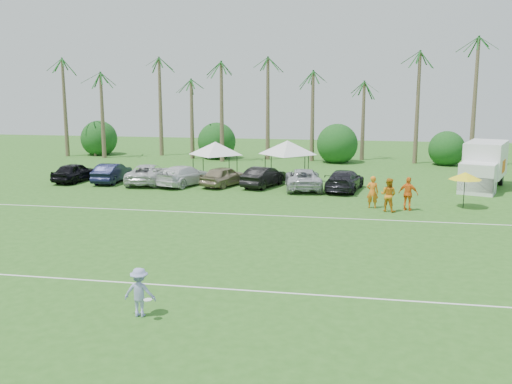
# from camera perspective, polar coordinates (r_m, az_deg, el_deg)

# --- Properties ---
(ground) EXTENTS (120.00, 120.00, 0.00)m
(ground) POSITION_cam_1_polar(r_m,az_deg,el_deg) (20.27, -14.25, -10.72)
(ground) COLOR #2C611D
(ground) RESTS_ON ground
(field_lines) EXTENTS (80.00, 12.10, 0.01)m
(field_lines) POSITION_cam_1_polar(r_m,az_deg,el_deg) (27.36, -7.30, -4.84)
(field_lines) COLOR white
(field_lines) RESTS_ON ground
(palm_tree_0) EXTENTS (2.40, 2.40, 8.90)m
(palm_tree_0) POSITION_cam_1_polar(r_m,az_deg,el_deg) (62.78, -18.62, 10.30)
(palm_tree_0) COLOR brown
(palm_tree_0) RESTS_ON ground
(palm_tree_1) EXTENTS (2.40, 2.40, 9.90)m
(palm_tree_1) POSITION_cam_1_polar(r_m,az_deg,el_deg) (60.55, -14.44, 11.35)
(palm_tree_1) COLOR brown
(palm_tree_1) RESTS_ON ground
(palm_tree_2) EXTENTS (2.40, 2.40, 10.90)m
(palm_tree_2) POSITION_cam_1_polar(r_m,az_deg,el_deg) (58.68, -9.93, 12.39)
(palm_tree_2) COLOR brown
(palm_tree_2) RESTS_ON ground
(palm_tree_3) EXTENTS (2.40, 2.40, 11.90)m
(palm_tree_3) POSITION_cam_1_polar(r_m,az_deg,el_deg) (57.47, -6.11, 13.38)
(palm_tree_3) COLOR brown
(palm_tree_3) RESTS_ON ground
(palm_tree_4) EXTENTS (2.40, 2.40, 8.90)m
(palm_tree_4) POSITION_cam_1_polar(r_m,az_deg,el_deg) (56.41, -2.08, 10.86)
(palm_tree_4) COLOR brown
(palm_tree_4) RESTS_ON ground
(palm_tree_5) EXTENTS (2.40, 2.40, 9.90)m
(palm_tree_5) POSITION_cam_1_polar(r_m,az_deg,el_deg) (55.70, 2.02, 11.76)
(palm_tree_5) COLOR brown
(palm_tree_5) RESTS_ON ground
(palm_tree_6) EXTENTS (2.40, 2.40, 10.90)m
(palm_tree_6) POSITION_cam_1_polar(r_m,az_deg,el_deg) (55.28, 6.23, 12.60)
(palm_tree_6) COLOR brown
(palm_tree_6) RESTS_ON ground
(palm_tree_7) EXTENTS (2.40, 2.40, 11.90)m
(palm_tree_7) POSITION_cam_1_polar(r_m,az_deg,el_deg) (55.17, 10.51, 13.38)
(palm_tree_7) COLOR brown
(palm_tree_7) RESTS_ON ground
(palm_tree_8) EXTENTS (2.40, 2.40, 8.90)m
(palm_tree_8) POSITION_cam_1_polar(r_m,az_deg,el_deg) (55.31, 15.69, 10.48)
(palm_tree_8) COLOR brown
(palm_tree_8) RESTS_ON ground
(palm_tree_9) EXTENTS (2.40, 2.40, 9.90)m
(palm_tree_9) POSITION_cam_1_polar(r_m,az_deg,el_deg) (55.99, 20.93, 11.07)
(palm_tree_9) COLOR brown
(palm_tree_9) RESTS_ON ground
(bush_tree_0) EXTENTS (4.00, 4.00, 4.00)m
(bush_tree_0) POSITION_cam_1_polar(r_m,az_deg,el_deg) (62.54, -15.45, 5.25)
(bush_tree_0) COLOR brown
(bush_tree_0) RESTS_ON ground
(bush_tree_1) EXTENTS (4.00, 4.00, 4.00)m
(bush_tree_1) POSITION_cam_1_polar(r_m,az_deg,el_deg) (58.10, -3.77, 5.22)
(bush_tree_1) COLOR brown
(bush_tree_1) RESTS_ON ground
(bush_tree_2) EXTENTS (4.00, 4.00, 4.00)m
(bush_tree_2) POSITION_cam_1_polar(r_m,az_deg,el_deg) (56.40, 8.19, 4.97)
(bush_tree_2) COLOR brown
(bush_tree_2) RESTS_ON ground
(bush_tree_3) EXTENTS (4.00, 4.00, 4.00)m
(bush_tree_3) POSITION_cam_1_polar(r_m,az_deg,el_deg) (56.91, 18.33, 4.59)
(bush_tree_3) COLOR brown
(bush_tree_3) RESTS_ON ground
(sideline_player_a) EXTENTS (0.74, 0.52, 1.95)m
(sideline_player_a) POSITION_cam_1_polar(r_m,az_deg,el_deg) (34.77, 11.57, -0.00)
(sideline_player_a) COLOR orange
(sideline_player_a) RESTS_ON ground
(sideline_player_b) EXTENTS (1.18, 1.07, 1.98)m
(sideline_player_b) POSITION_cam_1_polar(r_m,az_deg,el_deg) (33.99, 13.10, -0.28)
(sideline_player_b) COLOR orange
(sideline_player_b) RESTS_ON ground
(sideline_player_c) EXTENTS (1.26, 0.86, 1.99)m
(sideline_player_c) POSITION_cam_1_polar(r_m,az_deg,el_deg) (34.57, 14.99, -0.18)
(sideline_player_c) COLOR orange
(sideline_player_c) RESTS_ON ground
(box_truck) EXTENTS (4.36, 6.78, 3.27)m
(box_truck) POSITION_cam_1_polar(r_m,az_deg,el_deg) (43.60, 21.81, 2.61)
(box_truck) COLOR white
(box_truck) RESTS_ON ground
(canopy_tent_left) EXTENTS (4.30, 4.30, 3.48)m
(canopy_tent_left) POSITION_cam_1_polar(r_m,az_deg,el_deg) (44.04, -4.09, 5.03)
(canopy_tent_left) COLOR black
(canopy_tent_left) RESTS_ON ground
(canopy_tent_right) EXTENTS (4.53, 4.53, 3.67)m
(canopy_tent_right) POSITION_cam_1_polar(r_m,az_deg,el_deg) (43.32, 3.18, 5.16)
(canopy_tent_right) COLOR black
(canopy_tent_right) RESTS_ON ground
(market_umbrella) EXTENTS (1.95, 1.95, 2.17)m
(market_umbrella) POSITION_cam_1_polar(r_m,az_deg,el_deg) (36.17, 20.19, 1.52)
(market_umbrella) COLOR black
(market_umbrella) RESTS_ON ground
(frisbee_player) EXTENTS (1.05, 0.74, 1.59)m
(frisbee_player) POSITION_cam_1_polar(r_m,az_deg,el_deg) (18.75, -11.56, -9.79)
(frisbee_player) COLOR #949AD2
(frisbee_player) RESTS_ON ground
(parked_car_0) EXTENTS (2.27, 4.48, 1.46)m
(parked_car_0) POSITION_cam_1_polar(r_m,az_deg,el_deg) (45.61, -17.65, 1.90)
(parked_car_0) COLOR black
(parked_car_0) RESTS_ON ground
(parked_car_1) EXTENTS (1.61, 4.46, 1.46)m
(parked_car_1) POSITION_cam_1_polar(r_m,az_deg,el_deg) (44.53, -14.20, 1.88)
(parked_car_1) COLOR black
(parked_car_1) RESTS_ON ground
(parked_car_2) EXTENTS (2.90, 5.46, 1.46)m
(parked_car_2) POSITION_cam_1_polar(r_m,az_deg,el_deg) (43.40, -10.71, 1.80)
(parked_car_2) COLOR silver
(parked_car_2) RESTS_ON ground
(parked_car_3) EXTENTS (3.72, 5.43, 1.46)m
(parked_car_3) POSITION_cam_1_polar(r_m,az_deg,el_deg) (42.22, -7.13, 1.65)
(parked_car_3) COLOR silver
(parked_car_3) RESTS_ON ground
(parked_car_4) EXTENTS (3.22, 4.62, 1.46)m
(parked_car_4) POSITION_cam_1_polar(r_m,az_deg,el_deg) (41.70, -3.21, 1.61)
(parked_car_4) COLOR gray
(parked_car_4) RESTS_ON ground
(parked_car_5) EXTENTS (2.88, 4.69, 1.46)m
(parked_car_5) POSITION_cam_1_polar(r_m,az_deg,el_deg) (41.33, 0.79, 1.54)
(parked_car_5) COLOR black
(parked_car_5) RESTS_ON ground
(parked_car_6) EXTENTS (3.19, 5.56, 1.46)m
(parked_car_6) POSITION_cam_1_polar(r_m,az_deg,el_deg) (40.52, 4.74, 1.32)
(parked_car_6) COLOR #B4B6BC
(parked_car_6) RESTS_ON ground
(parked_car_7) EXTENTS (2.89, 5.31, 1.46)m
(parked_car_7) POSITION_cam_1_polar(r_m,az_deg,el_deg) (40.29, 8.86, 1.18)
(parked_car_7) COLOR black
(parked_car_7) RESTS_ON ground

